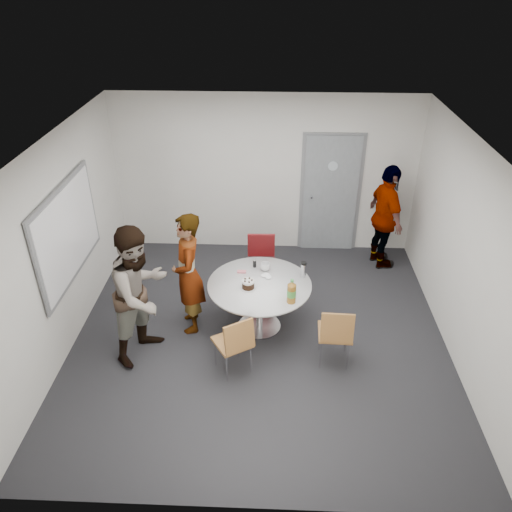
{
  "coord_description": "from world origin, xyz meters",
  "views": [
    {
      "loc": [
        0.16,
        -5.3,
        4.47
      ],
      "look_at": [
        -0.06,
        0.25,
        1.13
      ],
      "focal_mm": 35.0,
      "sensor_mm": 36.0,
      "label": 1
    }
  ],
  "objects_px": {
    "table": "(262,290)",
    "chair_far": "(261,257)",
    "person_left": "(141,293)",
    "person_right": "(386,218)",
    "chair_near_right": "(336,332)",
    "whiteboard": "(68,232)",
    "chair_near_left": "(235,341)",
    "person_main": "(188,274)",
    "door": "(330,194)"
  },
  "relations": [
    {
      "from": "whiteboard",
      "to": "door",
      "type": "bearing_deg",
      "value": 32.66
    },
    {
      "from": "person_left",
      "to": "whiteboard",
      "type": "bearing_deg",
      "value": 90.08
    },
    {
      "from": "chair_far",
      "to": "whiteboard",
      "type": "bearing_deg",
      "value": 20.03
    },
    {
      "from": "whiteboard",
      "to": "chair_far",
      "type": "bearing_deg",
      "value": 21.55
    },
    {
      "from": "chair_near_right",
      "to": "person_right",
      "type": "xyz_separation_m",
      "value": [
        1.0,
        2.46,
        0.35
      ]
    },
    {
      "from": "door",
      "to": "table",
      "type": "bearing_deg",
      "value": -115.28
    },
    {
      "from": "chair_near_right",
      "to": "person_left",
      "type": "relative_size",
      "value": 0.47
    },
    {
      "from": "chair_far",
      "to": "person_main",
      "type": "distance_m",
      "value": 1.38
    },
    {
      "from": "chair_near_right",
      "to": "person_right",
      "type": "distance_m",
      "value": 2.68
    },
    {
      "from": "person_right",
      "to": "chair_near_right",
      "type": "bearing_deg",
      "value": 143.92
    },
    {
      "from": "whiteboard",
      "to": "person_main",
      "type": "bearing_deg",
      "value": -0.21
    },
    {
      "from": "chair_far",
      "to": "person_main",
      "type": "relative_size",
      "value": 0.53
    },
    {
      "from": "whiteboard",
      "to": "table",
      "type": "distance_m",
      "value": 2.61
    },
    {
      "from": "door",
      "to": "person_right",
      "type": "distance_m",
      "value": 1.01
    },
    {
      "from": "whiteboard",
      "to": "chair_near_left",
      "type": "height_order",
      "value": "whiteboard"
    },
    {
      "from": "table",
      "to": "person_right",
      "type": "xyz_separation_m",
      "value": [
        1.93,
        1.76,
        0.24
      ]
    },
    {
      "from": "person_left",
      "to": "person_right",
      "type": "relative_size",
      "value": 1.05
    },
    {
      "from": "table",
      "to": "chair_far",
      "type": "bearing_deg",
      "value": 92.31
    },
    {
      "from": "chair_near_right",
      "to": "person_main",
      "type": "distance_m",
      "value": 2.06
    },
    {
      "from": "chair_far",
      "to": "table",
      "type": "bearing_deg",
      "value": 90.79
    },
    {
      "from": "door",
      "to": "chair_near_left",
      "type": "height_order",
      "value": "door"
    },
    {
      "from": "table",
      "to": "chair_near_left",
      "type": "distance_m",
      "value": 0.96
    },
    {
      "from": "whiteboard",
      "to": "person_left",
      "type": "bearing_deg",
      "value": -28.53
    },
    {
      "from": "chair_near_left",
      "to": "chair_near_right",
      "type": "bearing_deg",
      "value": -22.47
    },
    {
      "from": "chair_near_left",
      "to": "person_left",
      "type": "bearing_deg",
      "value": 130.83
    },
    {
      "from": "chair_far",
      "to": "chair_near_right",
      "type": "bearing_deg",
      "value": 118.56
    },
    {
      "from": "table",
      "to": "person_main",
      "type": "distance_m",
      "value": 1.0
    },
    {
      "from": "chair_near_left",
      "to": "person_main",
      "type": "bearing_deg",
      "value": 95.27
    },
    {
      "from": "chair_near_left",
      "to": "person_main",
      "type": "height_order",
      "value": "person_main"
    },
    {
      "from": "whiteboard",
      "to": "chair_near_left",
      "type": "relative_size",
      "value": 2.25
    },
    {
      "from": "whiteboard",
      "to": "table",
      "type": "xyz_separation_m",
      "value": [
        2.48,
        -0.01,
        -0.81
      ]
    },
    {
      "from": "table",
      "to": "chair_near_right",
      "type": "height_order",
      "value": "table"
    },
    {
      "from": "whiteboard",
      "to": "chair_near_left",
      "type": "distance_m",
      "value": 2.55
    },
    {
      "from": "door",
      "to": "chair_far",
      "type": "relative_size",
      "value": 2.34
    },
    {
      "from": "table",
      "to": "chair_near_left",
      "type": "relative_size",
      "value": 1.65
    },
    {
      "from": "person_main",
      "to": "person_right",
      "type": "distance_m",
      "value": 3.4
    },
    {
      "from": "whiteboard",
      "to": "person_main",
      "type": "height_order",
      "value": "whiteboard"
    },
    {
      "from": "chair_far",
      "to": "person_right",
      "type": "xyz_separation_m",
      "value": [
        1.97,
        0.79,
        0.32
      ]
    },
    {
      "from": "person_right",
      "to": "chair_far",
      "type": "bearing_deg",
      "value": 97.81
    },
    {
      "from": "chair_near_left",
      "to": "chair_far",
      "type": "bearing_deg",
      "value": 50.61
    },
    {
      "from": "table",
      "to": "chair_near_right",
      "type": "bearing_deg",
      "value": -37.01
    },
    {
      "from": "chair_near_right",
      "to": "chair_near_left",
      "type": "bearing_deg",
      "value": -168.21
    },
    {
      "from": "person_left",
      "to": "table",
      "type": "bearing_deg",
      "value": -41.58
    },
    {
      "from": "door",
      "to": "chair_far",
      "type": "bearing_deg",
      "value": -130.39
    },
    {
      "from": "whiteboard",
      "to": "person_left",
      "type": "xyz_separation_m",
      "value": [
        1.0,
        -0.54,
        -0.53
      ]
    },
    {
      "from": "door",
      "to": "chair_near_right",
      "type": "relative_size",
      "value": 2.44
    },
    {
      "from": "whiteboard",
      "to": "chair_near_left",
      "type": "bearing_deg",
      "value": -22.68
    },
    {
      "from": "door",
      "to": "chair_far",
      "type": "xyz_separation_m",
      "value": [
        -1.12,
        -1.32,
        -0.47
      ]
    },
    {
      "from": "chair_near_right",
      "to": "person_right",
      "type": "relative_size",
      "value": 0.5
    },
    {
      "from": "person_left",
      "to": "chair_near_right",
      "type": "bearing_deg",
      "value": -65.43
    }
  ]
}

